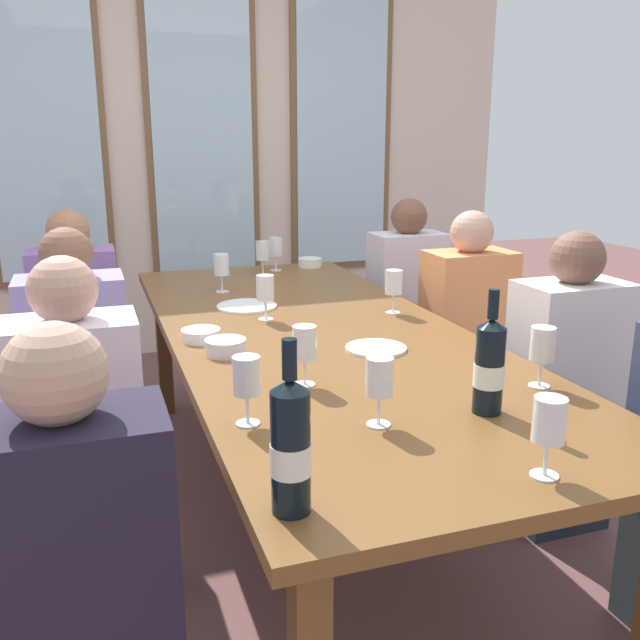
% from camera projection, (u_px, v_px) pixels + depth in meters
% --- Properties ---
extents(ground_plane, '(12.00, 12.00, 0.00)m').
position_uv_depth(ground_plane, '(317.00, 513.00, 2.69)').
color(ground_plane, brown).
extents(back_wall_with_windows, '(4.24, 0.10, 2.90)m').
position_uv_depth(back_wall_with_windows, '(202.00, 131.00, 4.45)').
color(back_wall_with_windows, beige).
rests_on(back_wall_with_windows, ground).
extents(dining_table, '(1.04, 2.65, 0.74)m').
position_uv_depth(dining_table, '(317.00, 347.00, 2.52)').
color(dining_table, brown).
rests_on(dining_table, ground).
extents(white_plate_0, '(0.20, 0.20, 0.01)m').
position_uv_depth(white_plate_0, '(376.00, 348.00, 2.28)').
color(white_plate_0, white).
rests_on(white_plate_0, dining_table).
extents(white_plate_1, '(0.25, 0.25, 0.01)m').
position_uv_depth(white_plate_1, '(247.00, 306.00, 2.84)').
color(white_plate_1, white).
rests_on(white_plate_1, dining_table).
extents(wine_bottle_0, '(0.08, 0.08, 0.32)m').
position_uv_depth(wine_bottle_0, '(489.00, 366.00, 1.73)').
color(wine_bottle_0, black).
rests_on(wine_bottle_0, dining_table).
extents(wine_bottle_1, '(0.08, 0.08, 0.34)m').
position_uv_depth(wine_bottle_1, '(291.00, 446.00, 1.27)').
color(wine_bottle_1, black).
rests_on(wine_bottle_1, dining_table).
extents(tasting_bowl_0, '(0.13, 0.13, 0.05)m').
position_uv_depth(tasting_bowl_0, '(310.00, 262.00, 3.71)').
color(tasting_bowl_0, white).
rests_on(tasting_bowl_0, dining_table).
extents(tasting_bowl_1, '(0.14, 0.14, 0.04)m').
position_uv_depth(tasting_bowl_1, '(201.00, 335.00, 2.38)').
color(tasting_bowl_1, white).
rests_on(tasting_bowl_1, dining_table).
extents(tasting_bowl_2, '(0.13, 0.13, 0.05)m').
position_uv_depth(tasting_bowl_2, '(226.00, 347.00, 2.23)').
color(tasting_bowl_2, white).
rests_on(tasting_bowl_2, dining_table).
extents(wine_glass_0, '(0.07, 0.07, 0.17)m').
position_uv_depth(wine_glass_0, '(247.00, 379.00, 1.66)').
color(wine_glass_0, white).
rests_on(wine_glass_0, dining_table).
extents(wine_glass_1, '(0.07, 0.07, 0.17)m').
position_uv_depth(wine_glass_1, '(394.00, 284.00, 2.72)').
color(wine_glass_1, white).
rests_on(wine_glass_1, dining_table).
extents(wine_glass_2, '(0.07, 0.07, 0.17)m').
position_uv_depth(wine_glass_2, '(549.00, 422.00, 1.40)').
color(wine_glass_2, white).
rests_on(wine_glass_2, dining_table).
extents(wine_glass_3, '(0.07, 0.07, 0.17)m').
position_uv_depth(wine_glass_3, '(263.00, 252.00, 3.46)').
color(wine_glass_3, white).
rests_on(wine_glass_3, dining_table).
extents(wine_glass_4, '(0.07, 0.07, 0.17)m').
position_uv_depth(wine_glass_4, '(380.00, 380.00, 1.66)').
color(wine_glass_4, white).
rests_on(wine_glass_4, dining_table).
extents(wine_glass_5, '(0.07, 0.07, 0.17)m').
position_uv_depth(wine_glass_5, '(542.00, 345.00, 1.91)').
color(wine_glass_5, white).
rests_on(wine_glass_5, dining_table).
extents(wine_glass_6, '(0.07, 0.07, 0.17)m').
position_uv_depth(wine_glass_6, '(221.00, 267.00, 3.09)').
color(wine_glass_6, white).
rests_on(wine_glass_6, dining_table).
extents(wine_glass_7, '(0.07, 0.07, 0.17)m').
position_uv_depth(wine_glass_7, '(265.00, 290.00, 2.62)').
color(wine_glass_7, white).
rests_on(wine_glass_7, dining_table).
extents(wine_glass_8, '(0.07, 0.07, 0.17)m').
position_uv_depth(wine_glass_8, '(305.00, 344.00, 1.93)').
color(wine_glass_8, white).
rests_on(wine_glass_8, dining_table).
extents(wine_glass_9, '(0.07, 0.07, 0.17)m').
position_uv_depth(wine_glass_9, '(276.00, 248.00, 3.58)').
color(wine_glass_9, white).
rests_on(wine_glass_9, dining_table).
extents(seated_person_0, '(0.38, 0.24, 1.11)m').
position_uv_depth(seated_person_0, '(78.00, 335.00, 3.20)').
color(seated_person_0, '#262A3C').
rests_on(seated_person_0, ground).
extents(seated_person_1, '(0.38, 0.24, 1.11)m').
position_uv_depth(seated_person_1, '(406.00, 308.00, 3.71)').
color(seated_person_1, '#32373D').
rests_on(seated_person_1, ground).
extents(seated_person_2, '(0.38, 0.24, 1.11)m').
position_uv_depth(seated_person_2, '(78.00, 382.00, 2.60)').
color(seated_person_2, '#382436').
rests_on(seated_person_2, ground).
extents(seated_person_3, '(0.38, 0.24, 1.11)m').
position_uv_depth(seated_person_3, '(466.00, 339.00, 3.14)').
color(seated_person_3, '#2E213A').
rests_on(seated_person_3, ground).
extents(seated_person_4, '(0.38, 0.24, 1.11)m').
position_uv_depth(seated_person_4, '(79.00, 453.00, 2.02)').
color(seated_person_4, '#2A2736').
rests_on(seated_person_4, ground).
extents(seated_person_5, '(0.38, 0.24, 1.11)m').
position_uv_depth(seated_person_5, '(564.00, 391.00, 2.51)').
color(seated_person_5, '#222D3A').
rests_on(seated_person_5, ground).
extents(seated_person_6, '(0.38, 0.24, 1.11)m').
position_uv_depth(seated_person_6, '(80.00, 609.00, 1.35)').
color(seated_person_6, '#2C2639').
rests_on(seated_person_6, ground).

